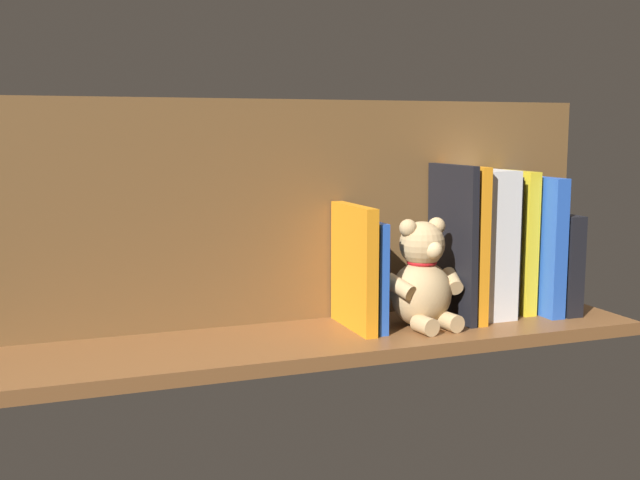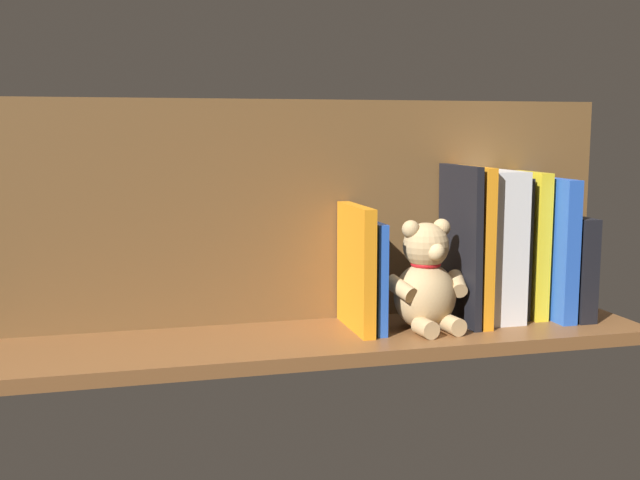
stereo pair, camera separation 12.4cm
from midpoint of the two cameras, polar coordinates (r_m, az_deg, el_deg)
The scene contains 12 objects.
ground_plane at distance 127.36cm, azimuth 2.81°, elevation -7.34°, with size 108.73×24.97×2.20cm, color brown.
shelf_back_panel at distance 133.29cm, azimuth 1.55°, elevation 2.11°, with size 108.73×1.50×37.73cm, color brown.
book_0 at distance 146.33cm, azimuth 19.92°, elevation -1.78°, with size 3.17×15.25×17.81cm, color black.
book_1 at distance 143.87cm, azimuth 18.81°, elevation -0.55°, with size 2.65×15.21×24.43cm, color blue.
book_2 at distance 143.58cm, azimuth 17.38°, elevation -0.30°, with size 2.38×11.64×25.43cm, color yellow.
book_3 at distance 142.71cm, azimuth 16.42°, elevation -0.49°, with size 1.37×10.74×24.55cm, color black.
dictionary_thick_white at distance 139.26cm, azimuth 15.10°, elevation -0.39°, with size 6.41×13.09×25.81cm, color silver.
book_4 at distance 136.20cm, azimuth 13.56°, elevation -0.35°, with size 1.74×14.99×26.61cm, color orange.
book_5 at distance 135.13cm, azimuth 12.78°, elevation -0.34°, with size 1.24×15.13×26.83cm, color black.
teddy_bear at distance 130.06cm, azimuth 10.49°, elevation -3.01°, with size 14.68×12.54×18.23cm.
book_6 at distance 129.68cm, azimuth 6.38°, elevation -2.52°, with size 1.62×14.46×17.97cm, color blue.
book_7 at distance 128.22cm, azimuth 5.41°, elevation -2.05°, with size 2.07×15.26×20.54cm, color orange.
Camera 2 is at (31.01, 118.93, 32.84)cm, focal length 43.79 mm.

